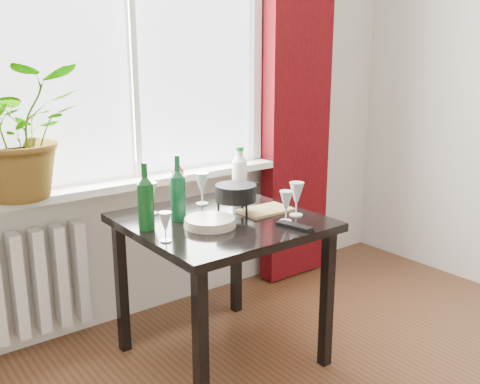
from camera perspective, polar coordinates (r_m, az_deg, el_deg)
window at (r=2.97m, az=-11.69°, el=16.15°), size 1.72×0.08×1.62m
windowsill at (r=2.98m, az=-10.34°, el=1.18°), size 1.72×0.20×0.04m
curtain at (r=3.54m, az=6.16°, el=11.12°), size 0.50×0.12×2.56m
radiator at (r=2.91m, az=-23.63°, el=-9.46°), size 0.80×0.10×0.55m
table at (r=2.59m, az=-2.03°, el=-4.76°), size 0.85×0.85×0.74m
potted_plant at (r=2.65m, az=-22.41°, el=5.96°), size 0.59×0.52×0.62m
wine_bottle_left at (r=2.39m, az=-10.06°, el=-0.41°), size 0.09×0.09×0.31m
wine_bottle_right at (r=2.51m, az=-6.67°, el=0.46°), size 0.09×0.09×0.31m
bottle_amber at (r=2.80m, az=-6.63°, el=1.38°), size 0.07×0.07×0.26m
cleaning_bottle at (r=2.89m, az=-0.06°, el=2.15°), size 0.09×0.09×0.28m
wineglass_front_right at (r=2.49m, az=4.94°, el=-1.50°), size 0.08×0.08×0.15m
wineglass_far_right at (r=2.59m, az=6.05°, el=-0.71°), size 0.09×0.09×0.17m
wineglass_back_center at (r=2.78m, az=-4.08°, el=0.41°), size 0.09×0.09×0.17m
wineglass_back_left at (r=2.64m, az=-9.50°, el=-0.63°), size 0.08×0.08×0.16m
wineglass_front_left at (r=2.25m, az=-7.96°, el=-3.68°), size 0.06×0.06×0.13m
plate_stack at (r=2.44m, az=-3.24°, el=-3.23°), size 0.24×0.24×0.04m
fondue_pot at (r=2.57m, az=-0.46°, el=-0.88°), size 0.25×0.23×0.15m
tv_remote at (r=2.42m, az=5.84°, el=-3.66°), size 0.09×0.18×0.02m
cutting_board at (r=2.66m, az=2.74°, el=-1.96°), size 0.26×0.17×0.01m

